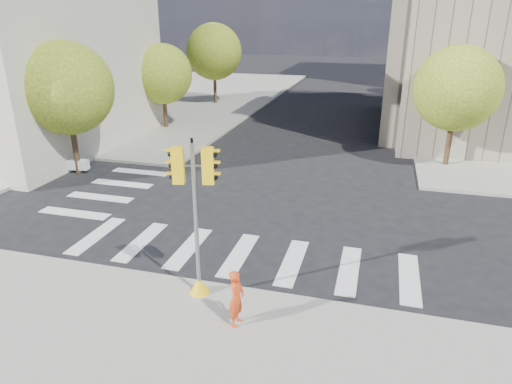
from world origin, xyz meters
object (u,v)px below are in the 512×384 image
planter_wall (33,162)px  photographer (237,298)px  lamp_near (459,70)px  lamp_far (437,52)px  traffic_signal (196,232)px

planter_wall → photographer: bearing=-40.8°
lamp_near → photographer: size_ratio=5.39×
photographer → planter_wall: (-14.00, 9.43, -0.50)m
lamp_far → traffic_signal: size_ratio=1.82×
photographer → planter_wall: bearing=58.1°
traffic_signal → lamp_far: bearing=62.1°
lamp_near → traffic_signal: 20.59m
lamp_far → traffic_signal: 33.78m
traffic_signal → planter_wall: traffic_signal is taller
lamp_near → traffic_signal: (-8.43, -18.61, -2.55)m
photographer → planter_wall: 16.89m
photographer → lamp_far: bearing=-9.7°
lamp_near → traffic_signal: bearing=-114.4°
lamp_near → photographer: lamp_near is taller
traffic_signal → photographer: bearing=-49.3°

